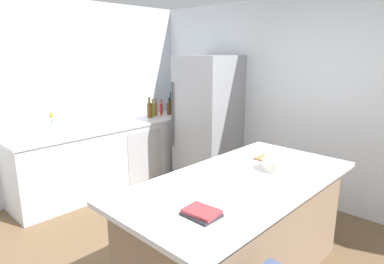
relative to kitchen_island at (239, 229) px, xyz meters
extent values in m
cube|color=silver|center=(-0.46, 1.92, 0.84)|extent=(6.00, 0.10, 2.60)
cube|color=silver|center=(-2.91, -0.33, 0.84)|extent=(0.10, 6.00, 2.60)
cube|color=silver|center=(-2.53, 0.39, -0.02)|extent=(0.65, 2.77, 0.89)
cube|color=silver|center=(-2.53, 0.39, 0.44)|extent=(0.68, 2.80, 0.03)
cube|color=#B2B5BA|center=(-2.20, 0.74, -0.02)|extent=(0.01, 0.60, 0.74)
cube|color=#8E755B|center=(0.00, 0.00, -0.03)|extent=(0.90, 1.96, 0.88)
cube|color=silver|center=(0.00, 0.00, 0.43)|extent=(1.06, 2.16, 0.04)
cube|color=#93969B|center=(-1.67, 1.50, 0.47)|extent=(0.78, 0.74, 1.88)
cylinder|color=#4C4C51|center=(-2.02, 1.11, 0.57)|extent=(0.02, 0.02, 0.94)
cylinder|color=silver|center=(-2.59, -0.01, 0.46)|extent=(0.05, 0.05, 0.02)
cylinder|color=silver|center=(-2.59, -0.01, 0.61)|extent=(0.02, 0.02, 0.28)
cylinder|color=silver|center=(-2.53, -0.01, 0.73)|extent=(0.14, 0.02, 0.02)
cylinder|color=silver|center=(-2.47, -0.45, 0.53)|extent=(0.08, 0.08, 0.16)
cylinder|color=#4C7F3D|center=(-2.48, -0.45, 0.63)|extent=(0.01, 0.03, 0.22)
sphere|color=orange|center=(-2.48, -0.45, 0.73)|extent=(0.04, 0.04, 0.04)
cylinder|color=#4C7F3D|center=(-2.47, -0.46, 0.61)|extent=(0.01, 0.01, 0.19)
sphere|color=orange|center=(-2.47, -0.46, 0.71)|extent=(0.04, 0.04, 0.04)
cylinder|color=#4C7F3D|center=(-2.46, -0.45, 0.61)|extent=(0.01, 0.04, 0.19)
sphere|color=orange|center=(-2.46, -0.45, 0.71)|extent=(0.04, 0.04, 0.04)
cylinder|color=silver|center=(-2.44, 1.67, 0.57)|extent=(0.07, 0.07, 0.24)
cylinder|color=silver|center=(-2.44, 1.67, 0.73)|extent=(0.03, 0.03, 0.07)
cylinder|color=black|center=(-2.44, 1.67, 0.77)|extent=(0.03, 0.03, 0.01)
cylinder|color=#19381E|center=(-2.56, 1.59, 0.59)|extent=(0.07, 0.07, 0.27)
cylinder|color=#19381E|center=(-2.56, 1.59, 0.76)|extent=(0.03, 0.03, 0.08)
cylinder|color=black|center=(-2.56, 1.59, 0.81)|extent=(0.03, 0.03, 0.01)
cylinder|color=#5B3319|center=(-2.51, 1.49, 0.55)|extent=(0.06, 0.06, 0.19)
cylinder|color=#5B3319|center=(-2.51, 1.49, 0.68)|extent=(0.02, 0.02, 0.06)
cylinder|color=black|center=(-2.51, 1.49, 0.72)|extent=(0.02, 0.02, 0.01)
cylinder|color=red|center=(-2.58, 1.39, 0.54)|extent=(0.04, 0.04, 0.18)
cylinder|color=red|center=(-2.58, 1.39, 0.66)|extent=(0.02, 0.02, 0.06)
cylinder|color=black|center=(-2.58, 1.39, 0.70)|extent=(0.02, 0.02, 0.01)
cylinder|color=#994C23|center=(-2.61, 1.29, 0.56)|extent=(0.05, 0.05, 0.21)
cylinder|color=#994C23|center=(-2.61, 1.29, 0.69)|extent=(0.02, 0.02, 0.06)
cylinder|color=black|center=(-2.61, 1.29, 0.72)|extent=(0.03, 0.03, 0.01)
cylinder|color=olive|center=(-2.57, 1.20, 0.56)|extent=(0.06, 0.06, 0.21)
cylinder|color=olive|center=(-2.57, 1.20, 0.69)|extent=(0.02, 0.02, 0.05)
cylinder|color=black|center=(-2.57, 1.20, 0.72)|extent=(0.02, 0.02, 0.01)
cylinder|color=brown|center=(-2.54, 1.11, 0.57)|extent=(0.08, 0.08, 0.23)
cylinder|color=brown|center=(-2.54, 1.11, 0.72)|extent=(0.03, 0.03, 0.08)
cylinder|color=black|center=(-2.54, 1.11, 0.76)|extent=(0.03, 0.03, 0.01)
cube|color=#2D2D33|center=(0.18, -0.68, 0.46)|extent=(0.22, 0.18, 0.02)
cube|color=#A83338|center=(0.18, -0.68, 0.48)|extent=(0.23, 0.18, 0.02)
cylinder|color=silver|center=(0.10, 0.41, 0.50)|extent=(0.27, 0.27, 0.10)
cube|color=#9E7042|center=(-0.03, 0.58, 0.46)|extent=(0.36, 0.19, 0.02)
camera|label=1|loc=(1.46, -2.10, 1.47)|focal=30.93mm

